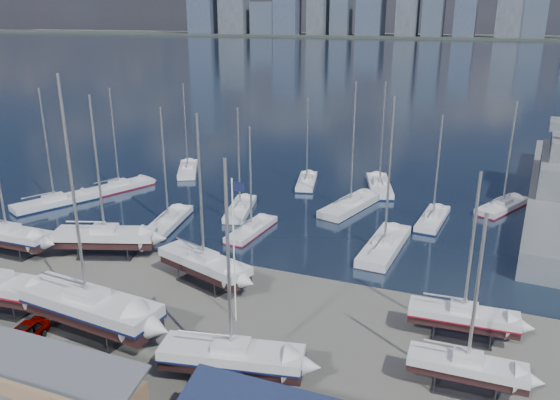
% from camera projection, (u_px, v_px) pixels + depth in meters
% --- Properties ---
extents(ground, '(1400.00, 1400.00, 0.00)m').
position_uv_depth(ground, '(173.00, 309.00, 45.35)').
color(ground, '#605E59').
rests_on(ground, ground).
extents(water, '(1400.00, 600.00, 0.40)m').
position_uv_depth(water, '(459.00, 57.00, 318.35)').
color(water, '#1B273F').
rests_on(water, ground).
extents(far_shore, '(1400.00, 80.00, 2.20)m').
position_uv_depth(far_shore, '(479.00, 38.00, 546.88)').
color(far_shore, '#2D332D').
rests_on(far_shore, ground).
extents(sailboat_cradle_0, '(9.62, 2.80, 15.54)m').
position_uv_depth(sailboat_cradle_0, '(8.00, 235.00, 55.22)').
color(sailboat_cradle_0, '#2D2D33').
rests_on(sailboat_cradle_0, ground).
extents(sailboat_cradle_2, '(10.36, 5.94, 16.29)m').
position_uv_depth(sailboat_cradle_2, '(105.00, 237.00, 54.76)').
color(sailboat_cradle_2, '#2D2D33').
rests_on(sailboat_cradle_2, ground).
extents(sailboat_cradle_3, '(12.58, 4.60, 19.60)m').
position_uv_depth(sailboat_cradle_3, '(88.00, 306.00, 41.39)').
color(sailboat_cradle_3, '#2D2D33').
rests_on(sailboat_cradle_3, ground).
extents(sailboat_cradle_4, '(9.92, 5.52, 15.64)m').
position_uv_depth(sailboat_cradle_4, '(204.00, 264.00, 48.93)').
color(sailboat_cradle_4, '#2D2D33').
rests_on(sailboat_cradle_4, ground).
extents(sailboat_cradle_5, '(9.87, 4.47, 15.45)m').
position_uv_depth(sailboat_cradle_5, '(232.00, 357.00, 35.65)').
color(sailboat_cradle_5, '#2D2D33').
rests_on(sailboat_cradle_5, ground).
extents(sailboat_cradle_6, '(8.12, 2.67, 13.17)m').
position_uv_depth(sailboat_cradle_6, '(463.00, 316.00, 40.63)').
color(sailboat_cradle_6, '#2D2D33').
rests_on(sailboat_cradle_6, ground).
extents(sailboat_cradle_7, '(7.42, 2.22, 12.34)m').
position_uv_depth(sailboat_cradle_7, '(467.00, 367.00, 34.89)').
color(sailboat_cradle_7, '#2D2D33').
rests_on(sailboat_cradle_7, ground).
extents(sailboat_moored_0, '(7.15, 10.71, 15.65)m').
position_uv_depth(sailboat_moored_0, '(55.00, 203.00, 69.84)').
color(sailboat_moored_0, black).
rests_on(sailboat_moored_0, water).
extents(sailboat_moored_1, '(6.27, 10.22, 14.80)m').
position_uv_depth(sailboat_moored_1, '(119.00, 188.00, 76.04)').
color(sailboat_moored_1, black).
rests_on(sailboat_moored_1, water).
extents(sailboat_moored_2, '(6.70, 9.62, 14.29)m').
position_uv_depth(sailboat_moored_2, '(188.00, 170.00, 84.56)').
color(sailboat_moored_2, black).
rests_on(sailboat_moored_2, water).
extents(sailboat_moored_3, '(4.43, 9.98, 14.42)m').
position_uv_depth(sailboat_moored_3, '(169.00, 223.00, 63.38)').
color(sailboat_moored_3, black).
rests_on(sailboat_moored_3, water).
extents(sailboat_moored_4, '(4.59, 9.34, 13.59)m').
position_uv_depth(sailboat_moored_4, '(240.00, 210.00, 67.48)').
color(sailboat_moored_4, black).
rests_on(sailboat_moored_4, water).
extents(sailboat_moored_5, '(4.44, 9.07, 13.07)m').
position_uv_depth(sailboat_moored_5, '(307.00, 183.00, 78.52)').
color(sailboat_moored_5, black).
rests_on(sailboat_moored_5, water).
extents(sailboat_moored_6, '(3.00, 8.65, 12.71)m').
position_uv_depth(sailboat_moored_6, '(252.00, 231.00, 61.10)').
color(sailboat_moored_6, black).
rests_on(sailboat_moored_6, water).
extents(sailboat_moored_7, '(5.84, 11.45, 16.66)m').
position_uv_depth(sailboat_moored_7, '(350.00, 207.00, 68.61)').
color(sailboat_moored_7, black).
rests_on(sailboat_moored_7, water).
extents(sailboat_moored_8, '(5.90, 10.87, 15.66)m').
position_uv_depth(sailboat_moored_8, '(379.00, 187.00, 76.39)').
color(sailboat_moored_8, black).
rests_on(sailboat_moored_8, water).
extents(sailboat_moored_9, '(3.77, 11.22, 16.68)m').
position_uv_depth(sailboat_moored_9, '(384.00, 248.00, 56.55)').
color(sailboat_moored_9, black).
rests_on(sailboat_moored_9, water).
extents(sailboat_moored_10, '(3.27, 9.11, 13.35)m').
position_uv_depth(sailboat_moored_10, '(433.00, 220.00, 64.20)').
color(sailboat_moored_10, black).
rests_on(sailboat_moored_10, water).
extents(sailboat_moored_11, '(6.57, 9.72, 14.23)m').
position_uv_depth(sailboat_moored_11, '(502.00, 207.00, 68.45)').
color(sailboat_moored_11, black).
rests_on(sailboat_moored_11, water).
extents(car_a, '(2.42, 4.75, 1.55)m').
position_uv_depth(car_a, '(23.00, 335.00, 40.30)').
color(car_a, gray).
rests_on(car_a, ground).
extents(car_c, '(3.01, 5.32, 1.40)m').
position_uv_depth(car_c, '(98.00, 385.00, 35.06)').
color(car_c, gray).
rests_on(car_c, ground).
extents(flagpole, '(1.05, 0.12, 11.88)m').
position_uv_depth(flagpole, '(235.00, 242.00, 41.56)').
color(flagpole, white).
rests_on(flagpole, ground).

